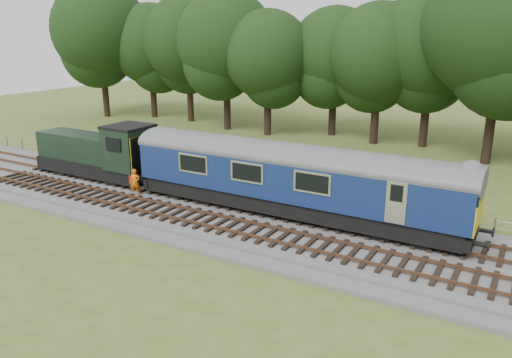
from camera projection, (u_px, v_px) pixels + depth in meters
The scene contains 9 objects.
ground at pixel (236, 221), 26.40m from camera, with size 120.00×120.00×0.00m, color #445C22.
ballast at pixel (236, 218), 26.35m from camera, with size 70.00×7.00×0.35m, color #4C4C4F.
track_north at pixel (250, 206), 27.44m from camera, with size 67.20×2.40×0.21m.
track_south at pixel (219, 223), 24.96m from camera, with size 67.20×2.40×0.21m.
fence at pixel (276, 197), 30.13m from camera, with size 64.00×0.12×1.00m, color #6B6054, non-canonical shape.
tree_line at pixel (368, 143), 44.62m from camera, with size 70.00×8.00×18.00m, color black, non-canonical shape.
dmu_railcar at pixel (291, 174), 25.62m from camera, with size 18.05×2.86×3.88m.
shunter_loco at pixel (99, 153), 32.51m from camera, with size 8.91×2.60×3.38m.
worker at pixel (135, 182), 29.13m from camera, with size 0.58×0.38×1.59m, color orange.
Camera 1 is at (13.29, -20.80, 9.67)m, focal length 35.00 mm.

